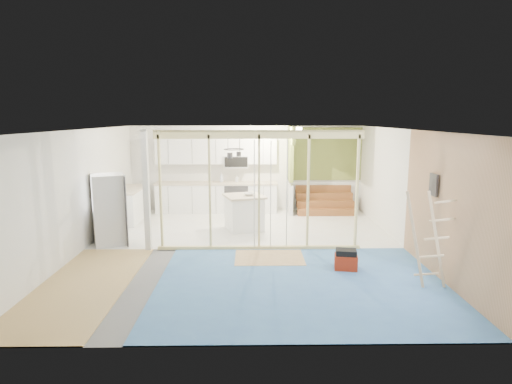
{
  "coord_description": "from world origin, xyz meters",
  "views": [
    {
      "loc": [
        0.11,
        -8.98,
        2.86
      ],
      "look_at": [
        0.24,
        0.6,
        1.17
      ],
      "focal_mm": 30.0,
      "sensor_mm": 36.0,
      "label": 1
    }
  ],
  "objects_px": {
    "fridge": "(110,210)",
    "toolbox": "(346,260)",
    "island": "(244,213)",
    "ladder": "(429,239)"
  },
  "relations": [
    {
      "from": "fridge",
      "to": "island",
      "type": "relative_size",
      "value": 1.38
    },
    {
      "from": "island",
      "to": "ladder",
      "type": "bearing_deg",
      "value": -67.45
    },
    {
      "from": "toolbox",
      "to": "ladder",
      "type": "bearing_deg",
      "value": -25.52
    },
    {
      "from": "island",
      "to": "toolbox",
      "type": "xyz_separation_m",
      "value": [
        1.96,
        -2.93,
        -0.26
      ]
    },
    {
      "from": "island",
      "to": "toolbox",
      "type": "height_order",
      "value": "island"
    },
    {
      "from": "fridge",
      "to": "ladder",
      "type": "distance_m",
      "value": 6.66
    },
    {
      "from": "fridge",
      "to": "island",
      "type": "xyz_separation_m",
      "value": [
        3.01,
        1.19,
        -0.35
      ]
    },
    {
      "from": "fridge",
      "to": "toolbox",
      "type": "height_order",
      "value": "fridge"
    },
    {
      "from": "fridge",
      "to": "ladder",
      "type": "bearing_deg",
      "value": -46.06
    },
    {
      "from": "toolbox",
      "to": "island",
      "type": "bearing_deg",
      "value": 133.5
    }
  ]
}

